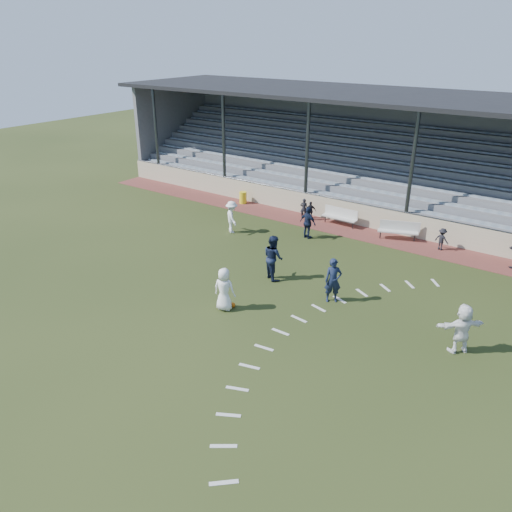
% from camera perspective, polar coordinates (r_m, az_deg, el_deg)
% --- Properties ---
extents(ground, '(90.00, 90.00, 0.00)m').
position_cam_1_polar(ground, '(19.31, -4.34, -6.00)').
color(ground, '#273214').
rests_on(ground, ground).
extents(cinder_track, '(34.00, 2.00, 0.02)m').
position_cam_1_polar(cinder_track, '(27.39, 9.78, 3.10)').
color(cinder_track, '#5C2925').
rests_on(cinder_track, ground).
extents(retaining_wall, '(34.00, 0.18, 1.20)m').
position_cam_1_polar(retaining_wall, '(28.09, 10.82, 4.84)').
color(retaining_wall, '#B7AA8D').
rests_on(retaining_wall, ground).
extents(bench_left, '(2.01, 0.51, 0.95)m').
position_cam_1_polar(bench_left, '(27.73, 9.61, 4.65)').
color(bench_left, beige).
rests_on(bench_left, cinder_track).
extents(bench_right, '(2.01, 1.15, 0.95)m').
position_cam_1_polar(bench_right, '(26.40, 16.03, 3.02)').
color(bench_right, beige).
rests_on(bench_right, cinder_track).
extents(trash_bin, '(0.45, 0.45, 0.72)m').
position_cam_1_polar(trash_bin, '(31.04, -1.50, 6.69)').
color(trash_bin, yellow).
rests_on(trash_bin, cinder_track).
extents(football, '(0.20, 0.20, 0.20)m').
position_cam_1_polar(football, '(19.30, -2.68, -5.61)').
color(football, '#C3530B').
rests_on(football, ground).
extents(player_white_lead, '(0.95, 0.74, 1.70)m').
position_cam_1_polar(player_white_lead, '(18.85, -3.65, -3.82)').
color(player_white_lead, white).
rests_on(player_white_lead, ground).
extents(player_navy_lead, '(0.78, 0.74, 1.80)m').
position_cam_1_polar(player_navy_lead, '(19.58, 8.81, -2.79)').
color(player_navy_lead, '#131B34').
rests_on(player_navy_lead, ground).
extents(player_navy_mid, '(1.19, 1.11, 1.95)m').
position_cam_1_polar(player_navy_mid, '(21.17, 1.99, -0.14)').
color(player_navy_mid, '#131B34').
rests_on(player_navy_mid, ground).
extents(player_white_wing, '(1.27, 1.17, 1.71)m').
position_cam_1_polar(player_white_wing, '(26.25, -2.78, 4.47)').
color(player_white_wing, white).
rests_on(player_white_wing, ground).
extents(player_navy_wing, '(1.03, 0.56, 1.66)m').
position_cam_1_polar(player_navy_wing, '(25.61, 5.95, 3.79)').
color(player_navy_wing, '#131B34').
rests_on(player_navy_wing, ground).
extents(player_white_back, '(1.54, 1.49, 1.75)m').
position_cam_1_polar(player_white_back, '(17.72, 22.49, -7.67)').
color(player_white_back, white).
rests_on(player_white_back, ground).
extents(sub_left_near, '(0.50, 0.43, 1.16)m').
position_cam_1_polar(sub_left_near, '(28.48, 5.49, 5.44)').
color(sub_left_near, black).
rests_on(sub_left_near, cinder_track).
extents(sub_left_far, '(0.68, 0.49, 1.07)m').
position_cam_1_polar(sub_left_far, '(28.28, 6.26, 5.16)').
color(sub_left_far, black).
rests_on(sub_left_far, cinder_track).
extents(sub_right, '(0.79, 0.57, 1.10)m').
position_cam_1_polar(sub_right, '(25.74, 20.47, 1.82)').
color(sub_right, black).
rests_on(sub_right, cinder_track).
extents(grandstand, '(34.60, 9.00, 6.61)m').
position_cam_1_polar(grandstand, '(31.83, 14.77, 9.76)').
color(grandstand, slate).
rests_on(grandstand, ground).
extents(penalty_arc, '(3.89, 14.63, 0.01)m').
position_cam_1_polar(penalty_arc, '(17.33, 6.40, -9.93)').
color(penalty_arc, silver).
rests_on(penalty_arc, ground).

